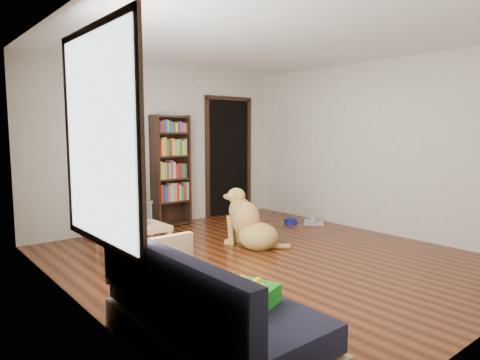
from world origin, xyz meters
TOP-DOWN VIEW (x-y plane):
  - ground at (0.00, 0.00)m, footprint 5.00×5.00m
  - ceiling at (0.00, 0.00)m, footprint 5.00×5.00m
  - wall_back at (0.00, 2.50)m, footprint 4.50×0.00m
  - wall_left at (-2.25, 0.00)m, footprint 0.00×5.00m
  - wall_right at (2.25, 0.00)m, footprint 0.00×5.00m
  - green_cushion at (-1.75, -1.67)m, footprint 0.46×0.46m
  - laptop at (-1.14, 0.97)m, footprint 0.34×0.29m
  - dog_bowl at (1.67, 1.18)m, footprint 0.22×0.22m
  - grey_rag at (1.97, 0.93)m, footprint 0.51×0.50m
  - window at (-2.23, -0.50)m, footprint 0.03×1.46m
  - doorway at (1.35, 2.48)m, footprint 1.03×0.05m
  - tv_stand at (-0.90, 2.25)m, footprint 0.90×0.45m
  - crt_tv at (-0.90, 2.27)m, footprint 0.55×0.52m
  - bookshelf at (0.05, 2.34)m, footprint 0.60×0.30m
  - sofa at (-1.87, -1.38)m, footprint 0.80×1.80m
  - coffee_table at (-1.14, 1.00)m, footprint 0.55×0.55m
  - dog at (0.19, 0.54)m, footprint 0.64×0.90m

SIDE VIEW (x-z plane):
  - ground at x=0.00m, z-range 0.00..0.00m
  - grey_rag at x=1.97m, z-range 0.00..0.03m
  - dog_bowl at x=1.67m, z-range 0.00..0.08m
  - sofa at x=-1.87m, z-range -0.14..0.66m
  - tv_stand at x=-0.90m, z-range 0.02..0.52m
  - coffee_table at x=-1.14m, z-range 0.08..0.48m
  - dog at x=0.19m, z-range -0.11..0.70m
  - laptop at x=-1.14m, z-range 0.40..0.42m
  - green_cushion at x=-1.75m, z-range 0.42..0.54m
  - crt_tv at x=-0.90m, z-range 0.45..1.03m
  - bookshelf at x=0.05m, z-range 0.10..1.90m
  - doorway at x=1.35m, z-range 0.03..2.21m
  - wall_back at x=0.00m, z-range -0.95..3.55m
  - wall_left at x=-2.25m, z-range -1.20..3.80m
  - wall_right at x=2.25m, z-range -1.20..3.80m
  - window at x=-2.23m, z-range 0.65..2.35m
  - ceiling at x=0.00m, z-range 2.60..2.60m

